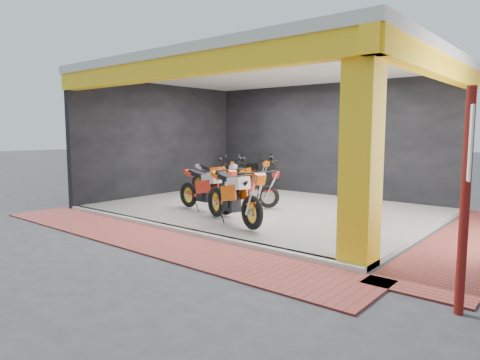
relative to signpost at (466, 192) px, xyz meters
name	(u,v)px	position (x,y,z in m)	size (l,w,h in m)	color
ground	(213,224)	(-5.37, 1.67, -1.40)	(80.00, 80.00, 0.00)	#2D2D30
showroom_floor	(266,209)	(-5.37, 3.67, -1.35)	(8.00, 6.00, 0.10)	silver
showroom_ceiling	(267,69)	(-5.37, 3.67, 2.20)	(8.40, 6.40, 0.20)	beige
back_wall	(325,141)	(-5.37, 6.77, 0.35)	(8.20, 0.20, 3.50)	black
left_wall	(161,141)	(-9.47, 3.67, 0.35)	(0.20, 6.20, 3.50)	black
corner_column	(361,152)	(-1.62, 0.92, 0.35)	(0.50, 0.50, 3.50)	yellow
header_beam_front	(177,68)	(-5.37, 0.67, 1.90)	(8.40, 0.30, 0.40)	yellow
header_beam_right	(437,66)	(-1.37, 3.67, 1.90)	(0.30, 6.40, 0.40)	yellow
floor_kerb	(179,230)	(-5.37, 0.65, -1.35)	(8.00, 0.20, 0.10)	silver
paver_front	(149,239)	(-5.37, -0.13, -1.38)	(9.00, 1.40, 0.03)	maroon
paver_right	(473,241)	(-0.57, 3.67, -1.38)	(1.40, 7.00, 0.03)	maroon
signpost	(466,192)	(0.00, 0.00, 0.00)	(0.15, 0.34, 2.55)	maroon
moto_hero	(252,196)	(-4.04, 1.36, -0.59)	(2.32, 0.86, 1.42)	#EE550A
moto_row_a	(225,188)	(-5.45, 2.16, -0.64)	(2.15, 0.79, 1.31)	red
moto_row_b	(268,186)	(-5.21, 3.54, -0.71)	(1.92, 0.71, 1.17)	#B11512
moto_row_c	(228,177)	(-7.16, 4.23, -0.68)	(2.00, 0.74, 1.22)	#9B9DA3
moto_row_d	(261,172)	(-7.38, 6.17, -0.70)	(1.95, 0.72, 1.19)	#FE660A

